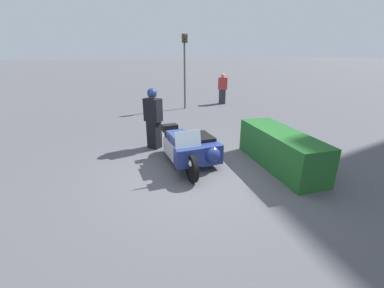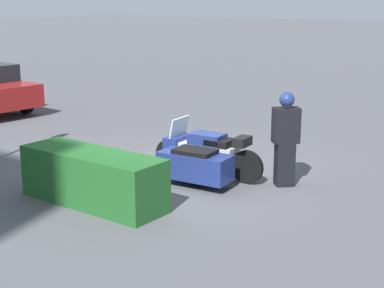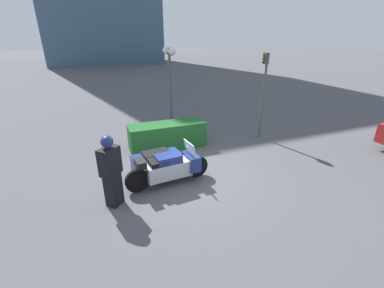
{
  "view_description": "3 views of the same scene",
  "coord_description": "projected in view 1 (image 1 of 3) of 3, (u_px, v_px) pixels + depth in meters",
  "views": [
    {
      "loc": [
        5.44,
        -1.65,
        2.89
      ],
      "look_at": [
        -0.2,
        -0.05,
        0.72
      ],
      "focal_mm": 24.0,
      "sensor_mm": 36.0,
      "label": 1
    },
    {
      "loc": [
        -7.14,
        9.13,
        3.57
      ],
      "look_at": [
        -0.84,
        0.61,
        0.91
      ],
      "focal_mm": 55.0,
      "sensor_mm": 36.0,
      "label": 2
    },
    {
      "loc": [
        -2.22,
        -6.42,
        3.91
      ],
      "look_at": [
        0.34,
        0.18,
        0.9
      ],
      "focal_mm": 24.0,
      "sensor_mm": 36.0,
      "label": 3
    }
  ],
  "objects": [
    {
      "name": "pedestrian_bystander",
      "position": [
        222.0,
        89.0,
        14.19
      ],
      "size": [
        0.38,
        0.52,
        1.66
      ],
      "rotation": [
        0.0,
        0.0,
        2.93
      ],
      "color": "#2D2D33",
      "rests_on": "ground"
    },
    {
      "name": "police_motorcycle",
      "position": [
        192.0,
        148.0,
        6.67
      ],
      "size": [
        2.46,
        1.33,
        1.16
      ],
      "rotation": [
        0.0,
        0.0,
        0.1
      ],
      "color": "black",
      "rests_on": "ground"
    },
    {
      "name": "officer_rider",
      "position": [
        153.0,
        117.0,
        7.69
      ],
      "size": [
        0.57,
        0.56,
        1.84
      ],
      "rotation": [
        0.0,
        0.0,
        2.33
      ],
      "color": "black",
      "rests_on": "ground"
    },
    {
      "name": "traffic_light_far",
      "position": [
        185.0,
        61.0,
        12.47
      ],
      "size": [
        0.23,
        0.27,
        3.57
      ],
      "rotation": [
        0.0,
        0.0,
        -0.05
      ],
      "color": "#4C4C4C",
      "rests_on": "ground"
    },
    {
      "name": "ground_plane",
      "position": [
        196.0,
        174.0,
        6.33
      ],
      "size": [
        160.0,
        160.0,
        0.0
      ],
      "primitive_type": "plane",
      "color": "#4C4C51"
    },
    {
      "name": "hedge_bush_curbside",
      "position": [
        280.0,
        149.0,
        6.6
      ],
      "size": [
        2.81,
        0.9,
        0.94
      ],
      "primitive_type": "cube",
      "color": "#1E5623",
      "rests_on": "ground"
    }
  ]
}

